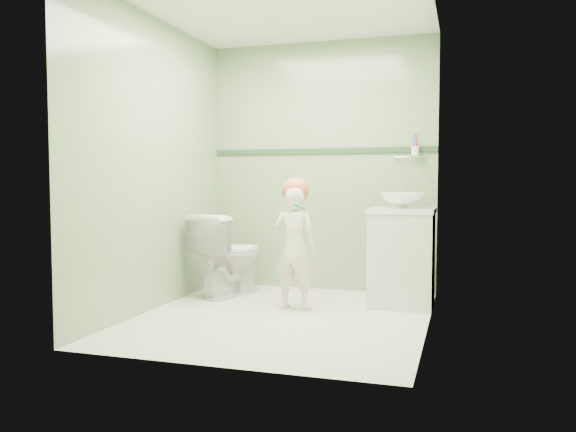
% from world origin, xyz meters
% --- Properties ---
extents(ground, '(2.50, 2.50, 0.00)m').
position_xyz_m(ground, '(0.00, 0.00, 0.00)').
color(ground, white).
rests_on(ground, ground).
extents(room_shell, '(2.50, 2.54, 2.40)m').
position_xyz_m(room_shell, '(0.00, 0.00, 1.20)').
color(room_shell, '#84A172').
rests_on(room_shell, ground).
extents(trim_stripe, '(2.20, 0.02, 0.05)m').
position_xyz_m(trim_stripe, '(0.00, 1.24, 1.35)').
color(trim_stripe, '#29492E').
rests_on(trim_stripe, room_shell).
extents(vanity, '(0.52, 0.50, 0.80)m').
position_xyz_m(vanity, '(0.84, 0.70, 0.40)').
color(vanity, beige).
rests_on(vanity, ground).
extents(counter, '(0.54, 0.52, 0.04)m').
position_xyz_m(counter, '(0.84, 0.70, 0.81)').
color(counter, white).
rests_on(counter, vanity).
extents(basin, '(0.37, 0.37, 0.13)m').
position_xyz_m(basin, '(0.84, 0.70, 0.89)').
color(basin, white).
rests_on(basin, counter).
extents(faucet, '(0.03, 0.13, 0.18)m').
position_xyz_m(faucet, '(0.84, 0.89, 0.97)').
color(faucet, silver).
rests_on(faucet, counter).
extents(cup_holder, '(0.26, 0.07, 0.21)m').
position_xyz_m(cup_holder, '(0.89, 1.18, 1.33)').
color(cup_holder, silver).
rests_on(cup_holder, room_shell).
extents(toilet, '(0.61, 0.83, 0.76)m').
position_xyz_m(toilet, '(-0.74, 0.69, 0.38)').
color(toilet, white).
rests_on(toilet, ground).
extents(toddler, '(0.38, 0.26, 1.01)m').
position_xyz_m(toddler, '(0.01, 0.30, 0.51)').
color(toddler, silver).
rests_on(toddler, ground).
extents(hair_cap, '(0.23, 0.23, 0.23)m').
position_xyz_m(hair_cap, '(0.01, 0.33, 0.98)').
color(hair_cap, '#BB6549').
rests_on(hair_cap, toddler).
extents(teal_toothbrush, '(0.11, 0.13, 0.08)m').
position_xyz_m(teal_toothbrush, '(0.08, 0.17, 0.86)').
color(teal_toothbrush, '#0D9A6B').
rests_on(teal_toothbrush, toddler).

